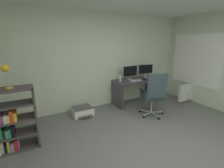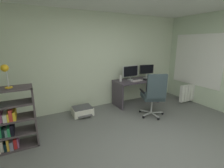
# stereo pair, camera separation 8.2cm
# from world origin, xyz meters

# --- Properties ---
(ground_plane) EXTENTS (5.59, 5.08, 0.02)m
(ground_plane) POSITION_xyz_m (0.00, 0.00, -0.01)
(ground_plane) COLOR slate
(ground_plane) RESTS_ON ground
(wall_back) EXTENTS (5.59, 0.10, 2.57)m
(wall_back) POSITION_xyz_m (0.00, 2.59, 1.29)
(wall_back) COLOR beige
(wall_back) RESTS_ON ground
(window_pane) EXTENTS (0.01, 1.46, 1.40)m
(window_pane) POSITION_xyz_m (2.79, 1.52, 1.29)
(window_pane) COLOR white
(window_frame) EXTENTS (0.02, 1.54, 1.48)m
(window_frame) POSITION_xyz_m (2.78, 1.52, 1.29)
(window_frame) COLOR white
(desk) EXTENTS (1.31, 0.64, 0.73)m
(desk) POSITION_xyz_m (1.14, 2.20, 0.53)
(desk) COLOR #463D49
(desk) RESTS_ON ground
(monitor_main) EXTENTS (0.53, 0.18, 0.41)m
(monitor_main) POSITION_xyz_m (0.99, 2.30, 0.96)
(monitor_main) COLOR #B2B5B7
(monitor_main) RESTS_ON desk
(monitor_secondary) EXTENTS (0.46, 0.18, 0.40)m
(monitor_secondary) POSITION_xyz_m (1.58, 2.30, 0.97)
(monitor_secondary) COLOR #B2B5B7
(monitor_secondary) RESTS_ON desk
(keyboard) EXTENTS (0.35, 0.15, 0.02)m
(keyboard) POSITION_xyz_m (1.06, 2.07, 0.74)
(keyboard) COLOR silver
(keyboard) RESTS_ON desk
(computer_mouse) EXTENTS (0.08, 0.11, 0.03)m
(computer_mouse) POSITION_xyz_m (1.35, 2.06, 0.74)
(computer_mouse) COLOR black
(computer_mouse) RESTS_ON desk
(desktop_speaker) EXTENTS (0.07, 0.07, 0.17)m
(desktop_speaker) POSITION_xyz_m (0.63, 2.26, 0.81)
(desktop_speaker) COLOR silver
(desktop_speaker) RESTS_ON desk
(office_chair) EXTENTS (0.66, 0.70, 1.11)m
(office_chair) POSITION_xyz_m (0.96, 1.23, 0.60)
(office_chair) COLOR #B7BABC
(office_chair) RESTS_ON ground
(bookshelf) EXTENTS (0.73, 0.35, 1.09)m
(bookshelf) POSITION_xyz_m (-2.05, 1.41, 0.50)
(bookshelf) COLOR #443C40
(bookshelf) RESTS_ON ground
(desk_lamp) EXTENTS (0.13, 0.12, 0.38)m
(desk_lamp) POSITION_xyz_m (-1.97, 1.41, 1.37)
(desk_lamp) COLOR gold
(desk_lamp) RESTS_ON bookshelf
(printer) EXTENTS (0.50, 0.48, 0.22)m
(printer) POSITION_xyz_m (-0.55, 2.15, 0.11)
(printer) COLOR white
(printer) RESTS_ON ground
(radiator) EXTENTS (0.87, 0.10, 0.50)m
(radiator) POSITION_xyz_m (2.70, 1.52, 0.31)
(radiator) COLOR white
(radiator) RESTS_ON ground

